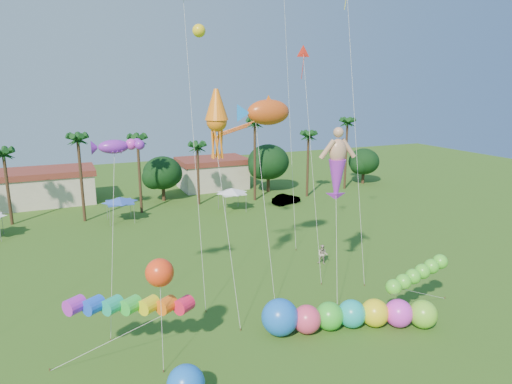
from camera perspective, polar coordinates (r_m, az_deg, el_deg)
name	(u,v)px	position (r m, az deg, el deg)	size (l,w,h in m)	color
tree_line	(182,171)	(65.10, -9.21, 2.62)	(69.46, 8.91, 11.00)	#3A2819
buildings_row	(128,182)	(70.09, -15.67, 1.16)	(35.00, 7.00, 4.00)	beige
tent_row	(120,201)	(56.34, -16.59, -1.05)	(31.00, 4.00, 0.60)	white
car_b	(286,199)	(63.22, 3.80, -0.89)	(1.46, 4.20, 1.38)	#4C4C54
spectator_b	(323,255)	(42.85, 8.33, -7.74)	(0.90, 0.70, 1.86)	#A89A8C
caterpillar_inflatable	(343,315)	(32.43, 10.82, -14.91)	(11.87, 5.64, 2.47)	#EE3E6A
blue_ball	(186,384)	(26.11, -8.76, -22.62)	(2.01, 2.01, 2.01)	blue
rainbow_tube	(154,311)	(28.31, -12.58, -14.28)	(9.43, 3.76, 3.78)	#F41B45
green_worm	(394,287)	(33.25, 16.82, -11.31)	(9.33, 2.25, 3.36)	#52D52F
orange_ball_kite	(160,273)	(26.67, -11.96, -9.84)	(1.72, 1.72, 6.71)	#FF3C14
merman_kite	(337,169)	(35.69, 10.09, 2.86)	(3.31, 4.85, 12.59)	tan
fish_kite	(268,112)	(36.98, 1.56, 9.93)	(5.73, 6.78, 15.19)	#CB4B16
squid_kite	(217,121)	(31.67, -4.93, 8.78)	(1.74, 4.89, 16.05)	orange
lobster_kite	(114,147)	(31.57, -17.35, 5.43)	(3.57, 4.17, 12.91)	purple
delta_kite_red	(304,56)	(39.32, 5.96, 16.52)	(1.30, 4.61, 19.38)	red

